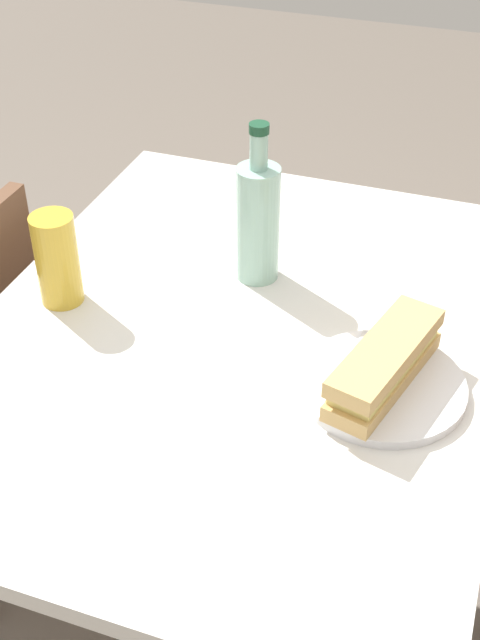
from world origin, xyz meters
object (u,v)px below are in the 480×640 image
Objects in this scene: plate_near at (382,386)px; baguette_sandwich_near at (385,363)px; dining_table at (240,391)px; beer_glass at (57,259)px; water_bottle at (258,220)px; knife_near at (346,371)px.

plate_near is 0.04m from baguette_sandwich_near.
baguette_sandwich_near is at bearing -104.94° from dining_table.
baguette_sandwich_near is at bearing 90.00° from plate_near.
beer_glass is (0.05, 0.54, 0.07)m from plate_near.
beer_glass is (-0.17, 0.28, -0.03)m from water_bottle.
dining_table is 4.40× the size of plate_near.
water_bottle reaches higher than baguette_sandwich_near.
plate_near is 1.55× the size of beer_glass.
dining_table is at bearing 71.65° from knife_near.
dining_table is at bearing -86.55° from beer_glass.
dining_table is 5.87× the size of knife_near.
plate_near is 0.87× the size of water_bottle.
dining_table is 4.25× the size of baguette_sandwich_near.
knife_near is at bearing 87.53° from plate_near.
knife_near is (0.00, 0.05, -0.03)m from baguette_sandwich_near.
dining_table is 3.83× the size of water_bottle.
dining_table is 0.24m from knife_near.
beer_glass is (0.05, 0.54, 0.03)m from baguette_sandwich_near.
baguette_sandwich_near is 0.06m from knife_near.
water_bottle is 1.78× the size of beer_glass.
water_bottle reaches higher than beer_glass.
beer_glass is at bearing 121.82° from water_bottle.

